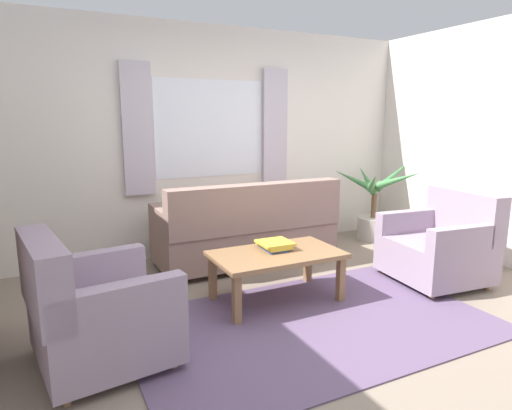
{
  "coord_description": "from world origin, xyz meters",
  "views": [
    {
      "loc": [
        -1.79,
        -2.64,
        1.57
      ],
      "look_at": [
        -0.15,
        0.7,
        0.83
      ],
      "focal_mm": 30.88,
      "sensor_mm": 36.0,
      "label": 1
    }
  ],
  "objects_px": {
    "armchair_right": "(441,246)",
    "book_stack_on_table": "(274,245)",
    "armchair_left": "(94,312)",
    "coffee_table": "(277,259)",
    "potted_plant": "(375,209)",
    "couch": "(247,231)"
  },
  "relations": [
    {
      "from": "couch",
      "to": "armchair_right",
      "type": "height_order",
      "value": "couch"
    },
    {
      "from": "armchair_left",
      "to": "potted_plant",
      "type": "xyz_separation_m",
      "value": [
        3.66,
        1.55,
        0.05
      ]
    },
    {
      "from": "armchair_right",
      "to": "coffee_table",
      "type": "xyz_separation_m",
      "value": [
        -1.66,
        0.28,
        0.03
      ]
    },
    {
      "from": "couch",
      "to": "potted_plant",
      "type": "height_order",
      "value": "potted_plant"
    },
    {
      "from": "armchair_left",
      "to": "coffee_table",
      "type": "height_order",
      "value": "armchair_left"
    },
    {
      "from": "armchair_left",
      "to": "armchair_right",
      "type": "relative_size",
      "value": 1.03
    },
    {
      "from": "armchair_left",
      "to": "potted_plant",
      "type": "relative_size",
      "value": 0.82
    },
    {
      "from": "armchair_right",
      "to": "book_stack_on_table",
      "type": "bearing_deg",
      "value": -97.49
    },
    {
      "from": "coffee_table",
      "to": "armchair_right",
      "type": "bearing_deg",
      "value": -9.59
    },
    {
      "from": "couch",
      "to": "armchair_right",
      "type": "relative_size",
      "value": 2.07
    },
    {
      "from": "coffee_table",
      "to": "potted_plant",
      "type": "height_order",
      "value": "potted_plant"
    },
    {
      "from": "potted_plant",
      "to": "couch",
      "type": "bearing_deg",
      "value": -174.54
    },
    {
      "from": "couch",
      "to": "armchair_left",
      "type": "distance_m",
      "value": 2.2
    },
    {
      "from": "book_stack_on_table",
      "to": "armchair_left",
      "type": "bearing_deg",
      "value": -163.53
    },
    {
      "from": "armchair_left",
      "to": "coffee_table",
      "type": "relative_size",
      "value": 0.86
    },
    {
      "from": "potted_plant",
      "to": "armchair_right",
      "type": "bearing_deg",
      "value": -107.61
    },
    {
      "from": "armchair_right",
      "to": "potted_plant",
      "type": "relative_size",
      "value": 0.8
    },
    {
      "from": "armchair_right",
      "to": "coffee_table",
      "type": "relative_size",
      "value": 0.83
    },
    {
      "from": "coffee_table",
      "to": "potted_plant",
      "type": "bearing_deg",
      "value": 29.27
    },
    {
      "from": "coffee_table",
      "to": "couch",
      "type": "bearing_deg",
      "value": 79.18
    },
    {
      "from": "armchair_right",
      "to": "armchair_left",
      "type": "bearing_deg",
      "value": -82.93
    },
    {
      "from": "armchair_right",
      "to": "book_stack_on_table",
      "type": "height_order",
      "value": "armchair_right"
    }
  ]
}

